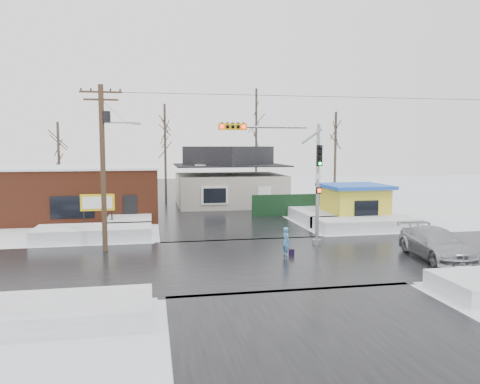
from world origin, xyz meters
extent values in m
plane|color=white|center=(0.00, 0.00, 0.00)|extent=(120.00, 120.00, 0.00)
cube|color=black|center=(0.00, 0.00, 0.01)|extent=(10.00, 120.00, 0.02)
cube|color=black|center=(0.00, 0.00, 0.01)|extent=(120.00, 10.00, 0.02)
cube|color=white|center=(-9.00, 7.00, 0.40)|extent=(7.00, 3.00, 0.80)
cube|color=white|center=(9.00, 7.00, 0.40)|extent=(7.00, 3.00, 0.80)
cube|color=white|center=(-9.00, -7.00, 0.35)|extent=(7.00, 3.00, 0.70)
cube|color=white|center=(-7.00, 12.00, 0.40)|extent=(3.00, 8.00, 0.80)
cube|color=white|center=(7.00, 12.00, 0.40)|extent=(3.00, 8.00, 0.80)
cylinder|color=gray|center=(4.00, 3.00, 3.50)|extent=(0.20, 0.20, 7.00)
cylinder|color=gray|center=(4.00, 3.00, 0.15)|extent=(0.50, 0.50, 0.30)
cylinder|color=gray|center=(1.00, 3.00, 6.80)|extent=(4.60, 0.14, 0.14)
cube|color=gold|center=(-1.00, 3.00, 6.80)|extent=(1.60, 0.28, 0.35)
sphere|color=#FF0C0C|center=(-1.60, 2.84, 6.80)|extent=(0.20, 0.20, 0.20)
sphere|color=#FF0C0C|center=(-0.40, 2.84, 6.80)|extent=(0.20, 0.20, 0.20)
cube|color=black|center=(4.00, 2.80, 5.20)|extent=(0.30, 0.22, 1.20)
sphere|color=#0CE533|center=(4.00, 2.66, 4.75)|extent=(0.18, 0.18, 0.18)
cube|color=black|center=(4.00, 2.80, 3.20)|extent=(0.30, 0.20, 0.35)
cylinder|color=#382619|center=(-8.00, 3.50, 4.50)|extent=(0.28, 0.28, 9.00)
cube|color=#382619|center=(-8.00, 3.50, 8.60)|extent=(2.20, 0.10, 0.10)
cube|color=#382619|center=(-8.00, 3.50, 8.20)|extent=(1.80, 0.10, 0.10)
cylinder|color=black|center=(-7.75, 3.50, 7.30)|extent=(0.44, 0.44, 0.60)
cylinder|color=gray|center=(-7.10, 3.50, 7.00)|extent=(1.80, 0.08, 0.08)
cube|color=gray|center=(-6.20, 3.50, 6.95)|extent=(0.50, 0.22, 0.12)
cube|color=brown|center=(-11.00, 16.00, 2.00)|extent=(12.00, 8.00, 4.00)
cube|color=white|center=(-11.00, 16.00, 4.05)|extent=(12.20, 8.20, 0.15)
cube|color=black|center=(-11.00, 11.98, 1.40)|extent=(3.00, 0.08, 1.60)
cube|color=black|center=(-7.00, 11.98, 1.10)|extent=(1.00, 0.08, 2.20)
cylinder|color=black|center=(-9.90, 9.50, 0.90)|extent=(0.10, 0.10, 1.80)
cylinder|color=black|center=(-8.10, 9.50, 0.90)|extent=(0.10, 0.10, 1.80)
cube|color=gold|center=(-9.00, 9.50, 2.00)|extent=(2.20, 0.18, 1.10)
cube|color=white|center=(-9.00, 9.39, 2.00)|extent=(1.90, 0.02, 0.80)
cube|color=#AAA699|center=(2.00, 22.00, 1.50)|extent=(10.00, 8.00, 3.00)
cube|color=black|center=(2.00, 22.00, 3.90)|extent=(10.40, 8.40, 0.12)
pyramid|color=black|center=(2.00, 22.00, 4.86)|extent=(9.00, 7.00, 1.80)
cube|color=brown|center=(5.20, 23.00, 4.90)|extent=(0.70, 0.70, 1.40)
cube|color=white|center=(0.00, 17.95, 1.40)|extent=(2.40, 0.12, 1.60)
cube|color=gold|center=(9.50, 10.00, 1.30)|extent=(4.00, 4.00, 2.60)
cube|color=blue|center=(9.50, 10.00, 2.75)|extent=(4.60, 4.60, 0.25)
cube|color=black|center=(9.50, 7.97, 1.30)|extent=(1.80, 0.06, 1.20)
cube|color=black|center=(6.50, 14.00, 0.90)|extent=(8.00, 0.12, 1.80)
cylinder|color=#332821|center=(-4.00, 26.00, 5.00)|extent=(0.24, 0.24, 10.00)
cylinder|color=#332821|center=(6.00, 28.00, 6.00)|extent=(0.24, 0.24, 12.00)
cylinder|color=#332821|center=(12.00, 20.00, 4.50)|extent=(0.24, 0.24, 9.00)
cylinder|color=#332821|center=(-14.00, 24.00, 4.00)|extent=(0.24, 0.24, 8.00)
imported|color=#4383BD|center=(1.42, 0.55, 0.76)|extent=(0.48, 0.62, 1.52)
imported|color=#A3A6AA|center=(8.76, -1.41, 0.76)|extent=(2.60, 5.44, 1.53)
cube|color=black|center=(1.69, 0.47, 0.17)|extent=(0.29, 0.14, 0.35)
camera|label=1|loc=(-5.44, -22.60, 5.76)|focal=35.00mm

